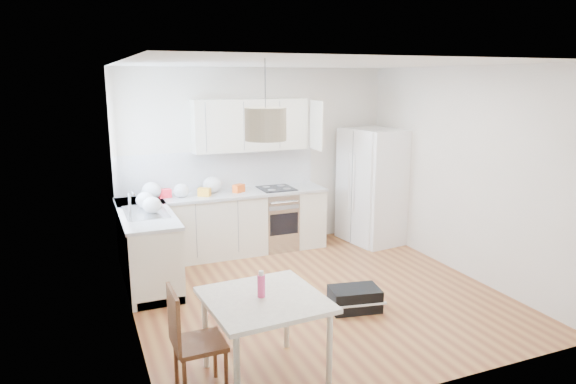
% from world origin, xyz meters
% --- Properties ---
extents(floor, '(4.20, 4.20, 0.00)m').
position_xyz_m(floor, '(0.00, 0.00, 0.00)').
color(floor, brown).
rests_on(floor, ground).
extents(ceiling, '(4.20, 4.20, 0.00)m').
position_xyz_m(ceiling, '(0.00, 0.00, 2.70)').
color(ceiling, white).
rests_on(ceiling, wall_back).
extents(wall_back, '(4.20, 0.00, 4.20)m').
position_xyz_m(wall_back, '(0.00, 2.10, 1.35)').
color(wall_back, beige).
rests_on(wall_back, floor).
extents(wall_left, '(0.00, 4.20, 4.20)m').
position_xyz_m(wall_left, '(-2.10, 0.00, 1.35)').
color(wall_left, beige).
rests_on(wall_left, floor).
extents(wall_right, '(0.00, 4.20, 4.20)m').
position_xyz_m(wall_right, '(2.10, 0.00, 1.35)').
color(wall_right, beige).
rests_on(wall_right, floor).
extents(window_glassblock, '(0.02, 1.00, 1.00)m').
position_xyz_m(window_glassblock, '(-2.09, 1.15, 1.75)').
color(window_glassblock, '#BFE0F9').
rests_on(window_glassblock, wall_left).
extents(cabinets_back, '(3.00, 0.60, 0.88)m').
position_xyz_m(cabinets_back, '(-0.60, 1.80, 0.44)').
color(cabinets_back, silver).
rests_on(cabinets_back, floor).
extents(cabinets_left, '(0.60, 1.80, 0.88)m').
position_xyz_m(cabinets_left, '(-1.80, 1.20, 0.44)').
color(cabinets_left, silver).
rests_on(cabinets_left, floor).
extents(counter_back, '(3.02, 0.64, 0.04)m').
position_xyz_m(counter_back, '(-0.60, 1.80, 0.90)').
color(counter_back, '#A4A7A9').
rests_on(counter_back, cabinets_back).
extents(counter_left, '(0.64, 1.82, 0.04)m').
position_xyz_m(counter_left, '(-1.80, 1.20, 0.90)').
color(counter_left, '#A4A7A9').
rests_on(counter_left, cabinets_left).
extents(backsplash_back, '(3.00, 0.01, 0.58)m').
position_xyz_m(backsplash_back, '(-0.60, 2.09, 1.21)').
color(backsplash_back, white).
rests_on(backsplash_back, wall_back).
extents(backsplash_left, '(0.01, 1.80, 0.58)m').
position_xyz_m(backsplash_left, '(-2.09, 1.20, 1.21)').
color(backsplash_left, white).
rests_on(backsplash_left, wall_left).
extents(upper_cabinets, '(1.70, 0.32, 0.75)m').
position_xyz_m(upper_cabinets, '(-0.15, 1.94, 1.88)').
color(upper_cabinets, silver).
rests_on(upper_cabinets, wall_back).
extents(range_oven, '(0.50, 0.61, 0.88)m').
position_xyz_m(range_oven, '(0.20, 1.80, 0.44)').
color(range_oven, '#B0B2B5').
rests_on(range_oven, floor).
extents(sink, '(0.50, 0.80, 0.16)m').
position_xyz_m(sink, '(-1.80, 1.15, 0.92)').
color(sink, '#B0B2B5').
rests_on(sink, counter_left).
extents(refrigerator, '(0.97, 1.00, 1.79)m').
position_xyz_m(refrigerator, '(1.73, 1.52, 0.89)').
color(refrigerator, white).
rests_on(refrigerator, floor).
extents(dining_table, '(1.01, 1.01, 0.75)m').
position_xyz_m(dining_table, '(-1.17, -1.46, 0.67)').
color(dining_table, '#BDB0A1').
rests_on(dining_table, floor).
extents(dining_chair, '(0.40, 0.40, 0.93)m').
position_xyz_m(dining_chair, '(-1.73, -1.44, 0.47)').
color(dining_chair, '#532C19').
rests_on(dining_chair, floor).
extents(drink_bottle, '(0.09, 0.09, 0.23)m').
position_xyz_m(drink_bottle, '(-1.19, -1.43, 0.87)').
color(drink_bottle, '#E53F7A').
rests_on(drink_bottle, dining_table).
extents(gym_bag, '(0.60, 0.45, 0.25)m').
position_xyz_m(gym_bag, '(0.22, -0.56, 0.13)').
color(gym_bag, black).
rests_on(gym_bag, floor).
extents(pendant_lamp, '(0.40, 0.40, 0.26)m').
position_xyz_m(pendant_lamp, '(-1.09, -1.29, 2.18)').
color(pendant_lamp, beige).
rests_on(pendant_lamp, ceiling).
extents(grocery_bag_a, '(0.26, 0.23, 0.24)m').
position_xyz_m(grocery_bag_a, '(-1.63, 1.82, 1.04)').
color(grocery_bag_a, white).
rests_on(grocery_bag_a, counter_back).
extents(grocery_bag_b, '(0.22, 0.19, 0.20)m').
position_xyz_m(grocery_bag_b, '(-1.23, 1.77, 1.02)').
color(grocery_bag_b, white).
rests_on(grocery_bag_b, counter_back).
extents(grocery_bag_c, '(0.27, 0.23, 0.24)m').
position_xyz_m(grocery_bag_c, '(-0.76, 1.89, 1.04)').
color(grocery_bag_c, white).
rests_on(grocery_bag_c, counter_back).
extents(grocery_bag_d, '(0.23, 0.19, 0.21)m').
position_xyz_m(grocery_bag_d, '(-1.77, 1.37, 1.02)').
color(grocery_bag_d, white).
rests_on(grocery_bag_d, counter_back).
extents(grocery_bag_e, '(0.23, 0.19, 0.21)m').
position_xyz_m(grocery_bag_e, '(-1.73, 1.06, 1.02)').
color(grocery_bag_e, white).
rests_on(grocery_bag_e, counter_left).
extents(snack_orange, '(0.20, 0.18, 0.12)m').
position_xyz_m(snack_orange, '(-0.40, 1.79, 0.98)').
color(snack_orange, '#D64C13').
rests_on(snack_orange, counter_back).
extents(snack_yellow, '(0.20, 0.18, 0.12)m').
position_xyz_m(snack_yellow, '(-0.91, 1.73, 0.98)').
color(snack_yellow, orange).
rests_on(snack_yellow, counter_back).
extents(snack_red, '(0.19, 0.13, 0.12)m').
position_xyz_m(snack_red, '(-1.45, 1.85, 0.98)').
color(snack_red, red).
rests_on(snack_red, counter_back).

